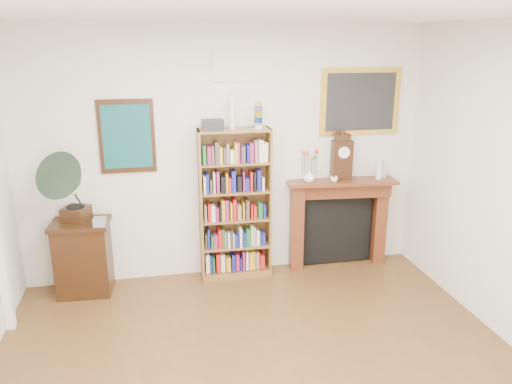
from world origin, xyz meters
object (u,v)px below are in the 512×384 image
at_px(teacup, 334,179).
at_px(flower_vase, 309,176).
at_px(fireplace, 338,215).
at_px(gramophone, 70,183).
at_px(cd_stack, 100,222).
at_px(bottle_right, 384,169).
at_px(bookshelf, 235,197).
at_px(side_cabinet, 84,258).
at_px(bottle_left, 379,169).
at_px(mantel_clock, 342,158).

bearing_deg(teacup, flower_vase, 168.53).
xyz_separation_m(fireplace, gramophone, (-2.94, -0.22, 0.63)).
bearing_deg(fireplace, flower_vase, -167.23).
bearing_deg(flower_vase, cd_stack, -174.07).
distance_m(fireplace, bottle_right, 0.76).
bearing_deg(bookshelf, cd_stack, -169.77).
relative_size(fireplace, cd_stack, 10.77).
relative_size(side_cabinet, flower_vase, 5.80).
bearing_deg(cd_stack, gramophone, 163.36).
bearing_deg(bottle_left, teacup, -177.62).
relative_size(mantel_clock, teacup, 6.24).
xyz_separation_m(bookshelf, flower_vase, (0.86, 0.01, 0.19)).
xyz_separation_m(flower_vase, bottle_right, (0.92, 0.02, 0.03)).
distance_m(fireplace, bottle_left, 0.72).
height_order(mantel_clock, flower_vase, mantel_clock).
height_order(bookshelf, side_cabinet, bookshelf).
height_order(mantel_clock, bottle_left, mantel_clock).
bearing_deg(teacup, gramophone, -177.85).
xyz_separation_m(bottle_left, bottle_right, (0.08, 0.05, -0.02)).
relative_size(side_cabinet, cd_stack, 6.74).
distance_m(gramophone, bottle_right, 3.47).
xyz_separation_m(cd_stack, bottle_right, (3.21, 0.26, 0.32)).
bearing_deg(flower_vase, side_cabinet, -178.00).
bearing_deg(fireplace, bookshelf, -171.80).
xyz_separation_m(gramophone, bottle_right, (3.46, 0.18, -0.08)).
relative_size(fireplace, bottle_right, 6.46).
relative_size(gramophone, bottle_right, 3.94).
bearing_deg(bottle_right, fireplace, 176.15).
xyz_separation_m(bookshelf, mantel_clock, (1.25, 0.04, 0.37)).
xyz_separation_m(bookshelf, cd_stack, (-1.44, -0.22, -0.11)).
bearing_deg(flower_vase, bottle_left, -2.32).
distance_m(gramophone, cd_stack, 0.48).
xyz_separation_m(cd_stack, teacup, (2.57, 0.18, 0.26)).
bearing_deg(bookshelf, teacup, -0.86).
height_order(side_cabinet, flower_vase, flower_vase).
bearing_deg(mantel_clock, side_cabinet, -175.28).
height_order(bookshelf, fireplace, bookshelf).
distance_m(cd_stack, teacup, 2.59).
xyz_separation_m(flower_vase, bottle_left, (0.84, -0.03, 0.05)).
xyz_separation_m(teacup, bottle_left, (0.56, 0.02, 0.09)).
height_order(flower_vase, teacup, flower_vase).
height_order(bookshelf, bottle_right, bookshelf).
xyz_separation_m(cd_stack, flower_vase, (2.29, 0.24, 0.29)).
height_order(cd_stack, mantel_clock, mantel_clock).
relative_size(side_cabinet, bottle_left, 3.37).
relative_size(flower_vase, bottle_left, 0.58).
height_order(fireplace, gramophone, gramophone).
height_order(teacup, bottle_left, bottle_left).
xyz_separation_m(side_cabinet, fireplace, (2.91, 0.14, 0.22)).
bearing_deg(gramophone, cd_stack, 6.21).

